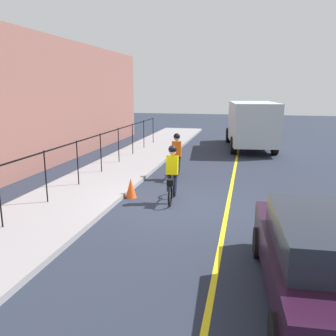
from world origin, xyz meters
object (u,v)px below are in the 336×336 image
object	(u,v)px
cyclist_follow	(172,174)
patrol_sedan	(322,257)
traffic_cone_near	(131,188)
cyclist_lead	(177,156)
box_truck_background	(251,123)

from	to	relation	value
cyclist_follow	patrol_sedan	world-z (taller)	cyclist_follow
traffic_cone_near	cyclist_lead	bearing A→B (deg)	-18.67
cyclist_follow	cyclist_lead	bearing A→B (deg)	4.93
patrol_sedan	cyclist_lead	bearing A→B (deg)	23.88
patrol_sedan	traffic_cone_near	distance (m)	6.99
cyclist_follow	box_truck_background	distance (m)	11.28
cyclist_follow	traffic_cone_near	distance (m)	1.54
cyclist_lead	patrol_sedan	distance (m)	8.71
cyclist_follow	traffic_cone_near	xyz separation A→B (m)	(0.12, 1.43, -0.58)
traffic_cone_near	box_truck_background	bearing A→B (deg)	-19.43
cyclist_lead	traffic_cone_near	bearing A→B (deg)	157.39
cyclist_lead	patrol_sedan	world-z (taller)	cyclist_lead
box_truck_background	traffic_cone_near	size ratio (longest dim) A/B	10.48
patrol_sedan	box_truck_background	xyz separation A→B (m)	(15.76, 1.14, 0.73)
cyclist_lead	cyclist_follow	size ratio (longest dim) A/B	1.00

